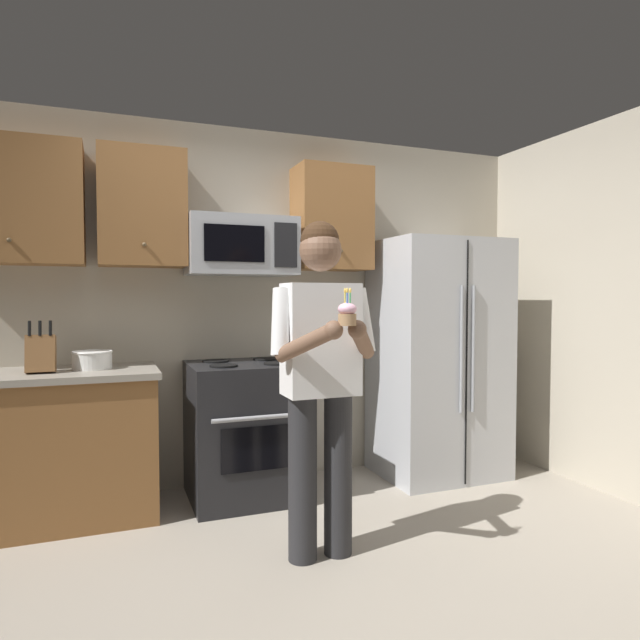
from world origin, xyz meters
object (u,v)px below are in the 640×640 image
(microwave, at_px, (241,246))
(refrigerator, at_px, (438,358))
(knife_block, at_px, (41,354))
(bowl_large_white, at_px, (92,359))
(oven_range, at_px, (246,430))
(person, at_px, (321,369))
(cupcake, at_px, (347,314))

(microwave, bearing_deg, refrigerator, -6.03)
(knife_block, relative_size, bowl_large_white, 1.31)
(oven_range, relative_size, person, 0.53)
(refrigerator, height_order, bowl_large_white, refrigerator)
(knife_block, xyz_separation_m, person, (1.40, -0.98, -0.04))
(knife_block, distance_m, person, 1.71)
(microwave, distance_m, person, 1.35)
(person, bearing_deg, refrigerator, 35.82)
(bowl_large_white, bearing_deg, knife_block, -162.34)
(oven_range, bearing_deg, refrigerator, -1.50)
(oven_range, height_order, bowl_large_white, bowl_large_white)
(cupcake, bearing_deg, knife_block, 136.95)
(refrigerator, height_order, cupcake, refrigerator)
(knife_block, xyz_separation_m, bowl_large_white, (0.28, 0.09, -0.05))
(microwave, relative_size, person, 0.42)
(refrigerator, distance_m, bowl_large_white, 2.47)
(microwave, bearing_deg, knife_block, -173.19)
(bowl_large_white, relative_size, person, 0.14)
(microwave, relative_size, knife_block, 2.31)
(microwave, xyz_separation_m, cupcake, (0.16, -1.46, -0.43))
(oven_range, xyz_separation_m, refrigerator, (1.50, -0.04, 0.44))
(refrigerator, xyz_separation_m, person, (-1.34, -0.97, 0.10))
(microwave, relative_size, bowl_large_white, 3.04)
(oven_range, bearing_deg, person, -81.22)
(microwave, bearing_deg, cupcake, -83.90)
(oven_range, xyz_separation_m, bowl_large_white, (-0.97, 0.06, 0.52))
(person, relative_size, cupcake, 10.13)
(knife_block, bearing_deg, refrigerator, -0.21)
(cupcake, bearing_deg, refrigerator, 44.02)
(oven_range, xyz_separation_m, person, (0.16, -1.01, 0.53))
(oven_range, distance_m, cupcake, 1.58)
(refrigerator, bearing_deg, cupcake, -135.98)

